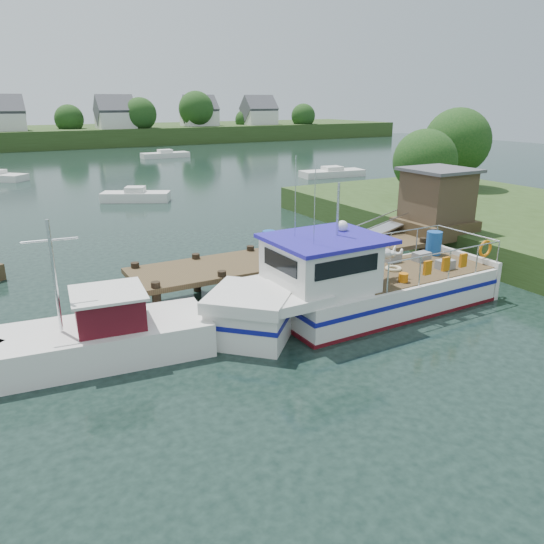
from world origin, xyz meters
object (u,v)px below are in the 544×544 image
work_boat (80,340)px  moored_far (165,155)px  lobster_boat (353,287)px  moored_b (136,196)px  dock (396,220)px  moored_c (332,173)px

work_boat → moored_far: work_boat is taller
lobster_boat → moored_b: (-0.67, 26.63, -0.64)m
moored_far → moored_b: moored_b is taller
dock → moored_b: bearing=105.1°
dock → work_boat: (-14.90, -2.86, -1.54)m
dock → moored_c: size_ratio=2.42×
dock → work_boat: 15.25m
moored_c → lobster_boat: bearing=-108.2°
work_boat → moored_far: bearing=75.7°
work_boat → lobster_boat: bearing=0.1°
lobster_boat → work_boat: 9.49m
dock → moored_c: dock is taller
lobster_boat → moored_far: 58.31m
lobster_boat → work_boat: lobster_boat is taller
dock → moored_far: dock is taller
work_boat → moored_c: (30.27, 29.52, -0.32)m
dock → lobster_boat: lobster_boat is taller
moored_b → moored_c: moored_b is taller
work_boat → moored_c: bearing=50.7°
lobster_boat → moored_b: lobster_boat is taller
work_boat → moored_b: work_boat is taller
lobster_boat → moored_c: lobster_boat is taller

